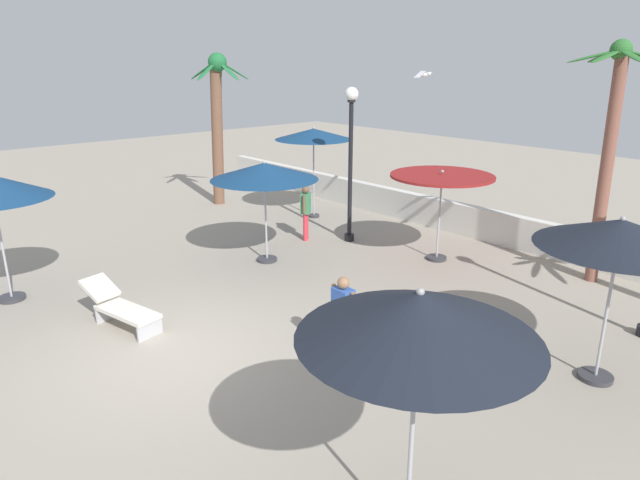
# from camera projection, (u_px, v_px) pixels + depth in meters

# --- Properties ---
(ground_plane) EXTENTS (56.00, 56.00, 0.00)m
(ground_plane) POSITION_uv_depth(u_px,v_px,m) (174.00, 355.00, 9.81)
(ground_plane) COLOR #9E9384
(boundary_wall) EXTENTS (25.20, 0.30, 0.92)m
(boundary_wall) POSITION_uv_depth(u_px,v_px,m) (487.00, 225.00, 15.92)
(boundary_wall) COLOR silver
(boundary_wall) RESTS_ON ground_plane
(patio_umbrella_0) EXTENTS (2.48, 2.48, 2.77)m
(patio_umbrella_0) POSITION_uv_depth(u_px,v_px,m) (620.00, 235.00, 8.32)
(patio_umbrella_0) COLOR #333338
(patio_umbrella_0) RESTS_ON ground_plane
(patio_umbrella_1) EXTENTS (2.59, 2.59, 2.37)m
(patio_umbrella_1) POSITION_uv_depth(u_px,v_px,m) (442.00, 181.00, 13.89)
(patio_umbrella_1) COLOR #333338
(patio_umbrella_1) RESTS_ON ground_plane
(patio_umbrella_3) EXTENTS (2.69, 2.69, 2.62)m
(patio_umbrella_3) POSITION_uv_depth(u_px,v_px,m) (264.00, 172.00, 13.71)
(patio_umbrella_3) COLOR #333338
(patio_umbrella_3) RESTS_ON ground_plane
(patio_umbrella_4) EXTENTS (2.39, 2.39, 2.95)m
(patio_umbrella_4) POSITION_uv_depth(u_px,v_px,m) (419.00, 317.00, 5.25)
(patio_umbrella_4) COLOR #333338
(patio_umbrella_4) RESTS_ON ground_plane
(patio_umbrella_5) EXTENTS (2.48, 2.48, 2.97)m
(patio_umbrella_5) POSITION_uv_depth(u_px,v_px,m) (314.00, 135.00, 17.64)
(patio_umbrella_5) COLOR #333338
(patio_umbrella_5) RESTS_ON ground_plane
(palm_tree_0) EXTENTS (2.00, 2.08, 5.41)m
(palm_tree_0) POSITION_uv_depth(u_px,v_px,m) (610.00, 137.00, 12.18)
(palm_tree_0) COLOR brown
(palm_tree_0) RESTS_ON ground_plane
(palm_tree_1) EXTENTS (1.99, 2.02, 5.23)m
(palm_tree_1) POSITION_uv_depth(u_px,v_px,m) (217.00, 115.00, 19.12)
(palm_tree_1) COLOR brown
(palm_tree_1) RESTS_ON ground_plane
(lamp_post_0) EXTENTS (0.37, 0.37, 4.30)m
(lamp_post_0) POSITION_uv_depth(u_px,v_px,m) (351.00, 149.00, 15.24)
(lamp_post_0) COLOR black
(lamp_post_0) RESTS_ON ground_plane
(lounge_chair_0) EXTENTS (1.93, 0.94, 0.82)m
(lounge_chair_0) POSITION_uv_depth(u_px,v_px,m) (120.00, 306.00, 10.81)
(lounge_chair_0) COLOR #B7B7BC
(lounge_chair_0) RESTS_ON ground_plane
(guest_0) EXTENTS (0.56, 0.25, 1.54)m
(guest_0) POSITION_uv_depth(u_px,v_px,m) (343.00, 311.00, 9.41)
(guest_0) COLOR gold
(guest_0) RESTS_ON ground_plane
(guest_1) EXTENTS (0.41, 0.46, 1.60)m
(guest_1) POSITION_uv_depth(u_px,v_px,m) (306.00, 208.00, 15.84)
(guest_1) COLOR #D8333F
(guest_1) RESTS_ON ground_plane
(seagull_0) EXTENTS (0.61, 1.28, 0.19)m
(seagull_0) POSITION_uv_depth(u_px,v_px,m) (424.00, 75.00, 15.70)
(seagull_0) COLOR white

